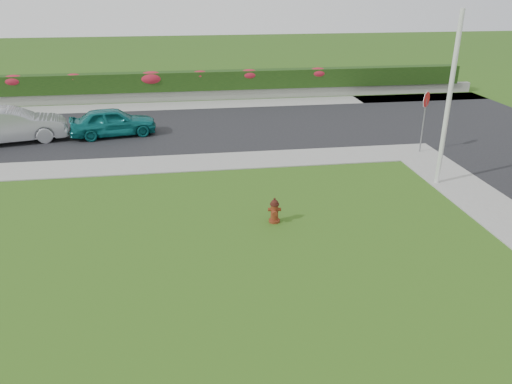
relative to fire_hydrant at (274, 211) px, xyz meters
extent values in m
plane|color=black|center=(0.04, -3.35, -0.37)|extent=(120.00, 120.00, 0.00)
cube|color=black|center=(-4.96, 10.65, -0.35)|extent=(26.00, 8.00, 0.04)
cube|color=gray|center=(-5.96, 5.65, -0.35)|extent=(24.00, 2.00, 0.04)
cube|color=gray|center=(7.04, 5.65, -0.35)|extent=(2.00, 2.00, 0.04)
cube|color=gray|center=(-0.96, 15.65, -0.35)|extent=(34.00, 2.00, 0.04)
cube|color=gray|center=(-0.96, 17.15, -0.07)|extent=(34.00, 0.40, 0.60)
cube|color=black|center=(-0.96, 17.25, 0.78)|extent=(32.00, 0.90, 1.10)
cylinder|color=#50120C|center=(0.00, 0.01, -0.33)|extent=(0.33, 0.33, 0.08)
cylinder|color=#50120C|center=(0.00, 0.01, -0.04)|extent=(0.22, 0.22, 0.51)
cylinder|color=black|center=(0.00, 0.01, 0.22)|extent=(0.27, 0.27, 0.05)
sphere|color=black|center=(0.00, 0.01, 0.25)|extent=(0.22, 0.22, 0.22)
cylinder|color=black|center=(0.00, 0.01, 0.37)|extent=(0.07, 0.07, 0.07)
cylinder|color=#50120C|center=(-0.14, 0.02, 0.04)|extent=(0.11, 0.12, 0.11)
cylinder|color=#50120C|center=(0.15, -0.01, 0.04)|extent=(0.11, 0.12, 0.11)
cylinder|color=#50120C|center=(-0.02, -0.14, -0.02)|extent=(0.16, 0.13, 0.15)
imported|color=#0D6565|center=(-5.77, 9.93, 0.33)|extent=(4.08, 2.22, 1.32)
imported|color=#999BA0|center=(-10.09, 9.56, 0.43)|extent=(4.87, 2.57, 1.52)
cylinder|color=silver|center=(6.30, 2.20, 2.59)|extent=(0.16, 0.16, 5.91)
cylinder|color=slate|center=(7.27, 5.62, 0.78)|extent=(0.06, 0.06, 2.30)
cylinder|color=red|center=(7.27, 5.62, 1.88)|extent=(0.51, 0.48, 0.67)
cylinder|color=white|center=(7.27, 5.62, 1.88)|extent=(0.53, 0.50, 0.71)
ellipsoid|color=#BC2036|center=(-12.01, 17.15, 1.07)|extent=(1.34, 0.86, 0.67)
ellipsoid|color=#BC2036|center=(-8.70, 17.15, 1.11)|extent=(1.10, 0.71, 0.55)
ellipsoid|color=#BC2036|center=(-4.30, 17.15, 1.02)|extent=(1.57, 1.01, 0.78)
ellipsoid|color=#BC2036|center=(-1.42, 17.15, 1.11)|extent=(1.11, 0.72, 0.56)
ellipsoid|color=#BC2036|center=(1.55, 17.15, 1.08)|extent=(1.29, 0.83, 0.65)
ellipsoid|color=#BC2036|center=(5.84, 17.15, 1.07)|extent=(1.29, 0.83, 0.65)
camera|label=1|loc=(-2.51, -13.24, 6.32)|focal=35.00mm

